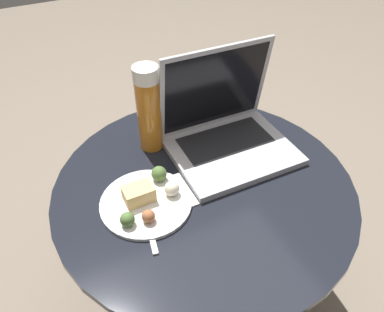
{
  "coord_description": "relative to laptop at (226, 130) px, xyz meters",
  "views": [
    {
      "loc": [
        -0.32,
        -0.57,
        1.14
      ],
      "look_at": [
        -0.02,
        0.03,
        0.55
      ],
      "focal_mm": 35.0,
      "sensor_mm": 36.0,
      "label": 1
    }
  ],
  "objects": [
    {
      "name": "fork",
      "position": [
        -0.28,
        -0.13,
        -0.05
      ],
      "size": [
        0.05,
        0.19,
        0.01
      ],
      "color": "silver",
      "rests_on": "table"
    },
    {
      "name": "beer_glass",
      "position": [
        -0.18,
        0.09,
        0.07
      ],
      "size": [
        0.06,
        0.06,
        0.24
      ],
      "color": "#C6701E",
      "rests_on": "table"
    },
    {
      "name": "ground_plane",
      "position": [
        -0.12,
        -0.1,
        -0.53
      ],
      "size": [
        6.0,
        6.0,
        0.0
      ],
      "primitive_type": "plane",
      "color": "#726656"
    },
    {
      "name": "snack_plate",
      "position": [
        -0.27,
        -0.1,
        -0.04
      ],
      "size": [
        0.21,
        0.21,
        0.05
      ],
      "color": "white",
      "rests_on": "table"
    },
    {
      "name": "napkin",
      "position": [
        -0.24,
        -0.1,
        -0.05
      ],
      "size": [
        0.16,
        0.12,
        0.0
      ],
      "color": "white",
      "rests_on": "table"
    },
    {
      "name": "laptop",
      "position": [
        0.0,
        0.0,
        0.0
      ],
      "size": [
        0.32,
        0.26,
        0.27
      ],
      "color": "#B2B2B7",
      "rests_on": "table"
    },
    {
      "name": "table",
      "position": [
        -0.12,
        -0.1,
        -0.17
      ],
      "size": [
        0.74,
        0.74,
        0.48
      ],
      "color": "black",
      "rests_on": "ground_plane"
    }
  ]
}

